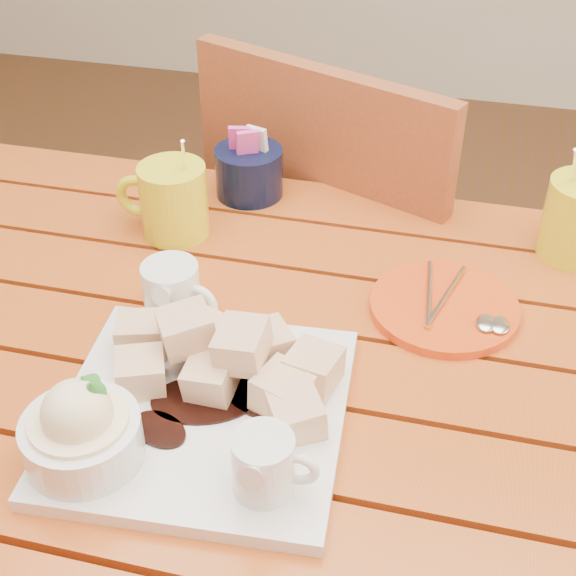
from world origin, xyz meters
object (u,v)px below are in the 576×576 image
(orange_saucer, at_px, (445,307))
(chair_far, at_px, (350,266))
(dessert_plate, at_px, (181,405))
(table, at_px, (269,424))
(coffee_mug_left, at_px, (172,199))

(orange_saucer, distance_m, chair_far, 0.49)
(dessert_plate, height_order, chair_far, chair_far)
(table, distance_m, orange_saucer, 0.25)
(dessert_plate, xyz_separation_m, coffee_mug_left, (-0.13, 0.34, 0.02))
(dessert_plate, relative_size, chair_far, 0.33)
(table, height_order, chair_far, chair_far)
(orange_saucer, bearing_deg, dessert_plate, -133.46)
(table, relative_size, dessert_plate, 3.94)
(coffee_mug_left, relative_size, chair_far, 0.16)
(orange_saucer, xyz_separation_m, chair_far, (-0.17, 0.39, -0.24))
(coffee_mug_left, distance_m, orange_saucer, 0.39)
(table, height_order, orange_saucer, orange_saucer)
(table, relative_size, coffee_mug_left, 7.99)
(dessert_plate, bearing_deg, orange_saucer, 46.54)
(table, bearing_deg, orange_saucer, 35.05)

